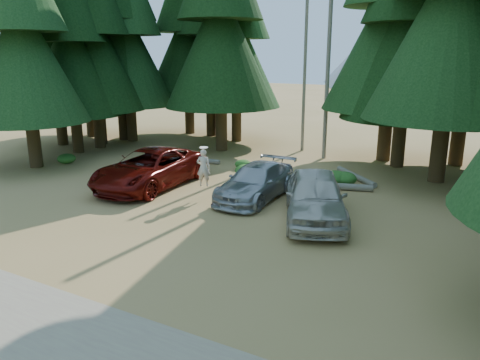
{
  "coord_description": "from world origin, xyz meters",
  "views": [
    {
      "loc": [
        9.75,
        -12.42,
        6.2
      ],
      "look_at": [
        1.0,
        3.52,
        1.25
      ],
      "focal_mm": 35.0,
      "sensor_mm": 36.0,
      "label": 1
    }
  ],
  "objects_px": {
    "silver_minivan_center": "(256,182)",
    "log_mid": "(356,177)",
    "frisbee_player": "(204,168)",
    "silver_minivan_right": "(315,196)",
    "red_pickup": "(150,168)",
    "log_left": "(189,159)",
    "log_right": "(318,185)"
  },
  "relations": [
    {
      "from": "silver_minivan_center",
      "to": "frisbee_player",
      "type": "distance_m",
      "value": 2.38
    },
    {
      "from": "frisbee_player",
      "to": "log_right",
      "type": "relative_size",
      "value": 0.34
    },
    {
      "from": "log_left",
      "to": "log_right",
      "type": "relative_size",
      "value": 0.76
    },
    {
      "from": "silver_minivan_right",
      "to": "log_right",
      "type": "distance_m",
      "value": 4.4
    },
    {
      "from": "red_pickup",
      "to": "log_mid",
      "type": "height_order",
      "value": "red_pickup"
    },
    {
      "from": "silver_minivan_right",
      "to": "frisbee_player",
      "type": "bearing_deg",
      "value": 154.09
    },
    {
      "from": "log_left",
      "to": "silver_minivan_right",
      "type": "bearing_deg",
      "value": -37.69
    },
    {
      "from": "frisbee_player",
      "to": "log_left",
      "type": "relative_size",
      "value": 0.45
    },
    {
      "from": "red_pickup",
      "to": "log_mid",
      "type": "relative_size",
      "value": 1.83
    },
    {
      "from": "silver_minivan_center",
      "to": "log_right",
      "type": "height_order",
      "value": "silver_minivan_center"
    },
    {
      "from": "frisbee_player",
      "to": "log_right",
      "type": "xyz_separation_m",
      "value": [
        3.87,
        3.86,
        -1.23
      ]
    },
    {
      "from": "silver_minivan_center",
      "to": "log_left",
      "type": "bearing_deg",
      "value": 145.42
    },
    {
      "from": "silver_minivan_right",
      "to": "frisbee_player",
      "type": "distance_m",
      "value": 5.25
    },
    {
      "from": "silver_minivan_center",
      "to": "log_left",
      "type": "xyz_separation_m",
      "value": [
        -6.69,
        4.53,
        -0.61
      ]
    },
    {
      "from": "red_pickup",
      "to": "silver_minivan_center",
      "type": "relative_size",
      "value": 1.25
    },
    {
      "from": "log_left",
      "to": "log_mid",
      "type": "distance_m",
      "value": 9.72
    },
    {
      "from": "silver_minivan_right",
      "to": "log_left",
      "type": "xyz_separation_m",
      "value": [
        -9.9,
        5.88,
        -0.8
      ]
    },
    {
      "from": "red_pickup",
      "to": "frisbee_player",
      "type": "relative_size",
      "value": 3.73
    },
    {
      "from": "log_mid",
      "to": "log_right",
      "type": "xyz_separation_m",
      "value": [
        -1.13,
        -2.55,
        0.02
      ]
    },
    {
      "from": "red_pickup",
      "to": "silver_minivan_center",
      "type": "height_order",
      "value": "red_pickup"
    },
    {
      "from": "log_mid",
      "to": "silver_minivan_right",
      "type": "bearing_deg",
      "value": -43.21
    },
    {
      "from": "log_left",
      "to": "log_right",
      "type": "height_order",
      "value": "log_right"
    },
    {
      "from": "red_pickup",
      "to": "silver_minivan_right",
      "type": "bearing_deg",
      "value": -6.5
    },
    {
      "from": "red_pickup",
      "to": "log_right",
      "type": "height_order",
      "value": "red_pickup"
    },
    {
      "from": "silver_minivan_center",
      "to": "silver_minivan_right",
      "type": "height_order",
      "value": "silver_minivan_right"
    },
    {
      "from": "silver_minivan_right",
      "to": "log_mid",
      "type": "xyz_separation_m",
      "value": [
        -0.22,
        6.67,
        -0.79
      ]
    },
    {
      "from": "silver_minivan_center",
      "to": "log_mid",
      "type": "height_order",
      "value": "silver_minivan_center"
    },
    {
      "from": "frisbee_player",
      "to": "log_left",
      "type": "xyz_separation_m",
      "value": [
        -4.68,
        5.62,
        -1.26
      ]
    },
    {
      "from": "red_pickup",
      "to": "silver_minivan_center",
      "type": "xyz_separation_m",
      "value": [
        5.29,
        0.76,
        -0.15
      ]
    },
    {
      "from": "silver_minivan_right",
      "to": "log_mid",
      "type": "distance_m",
      "value": 6.72
    },
    {
      "from": "log_mid",
      "to": "log_right",
      "type": "bearing_deg",
      "value": -68.93
    },
    {
      "from": "red_pickup",
      "to": "log_left",
      "type": "distance_m",
      "value": 5.53
    }
  ]
}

